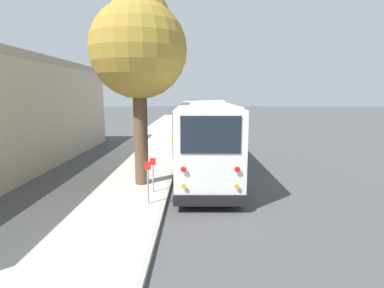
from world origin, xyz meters
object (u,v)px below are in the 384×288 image
(parked_sedan_white, at_px, (195,131))
(sign_post_far, at_px, (153,174))
(parked_sedan_blue, at_px, (196,116))
(fire_hydrant, at_px, (173,139))
(sign_post_near, at_px, (148,182))
(shuttle_bus, at_px, (205,136))
(parked_sedan_black, at_px, (196,119))
(street_tree, at_px, (139,45))
(parked_sedan_silver, at_px, (194,124))

(parked_sedan_white, height_order, sign_post_far, sign_post_far)
(parked_sedan_blue, distance_m, fire_hydrant, 23.49)
(sign_post_near, relative_size, sign_post_far, 1.11)
(shuttle_bus, xyz_separation_m, sign_post_far, (-2.83, 2.02, -1.09))
(parked_sedan_white, xyz_separation_m, sign_post_far, (-14.98, 1.51, 0.22))
(shuttle_bus, height_order, parked_sedan_black, shuttle_bus)
(parked_sedan_black, bearing_deg, parked_sedan_blue, 3.38)
(parked_sedan_blue, height_order, fire_hydrant, parked_sedan_blue)
(shuttle_bus, bearing_deg, sign_post_near, 152.77)
(parked_sedan_blue, xyz_separation_m, street_tree, (-33.04, 2.27, 5.14))
(fire_hydrant, bearing_deg, parked_sedan_white, -20.90)
(fire_hydrant, bearing_deg, parked_sedan_blue, -4.19)
(parked_sedan_blue, xyz_separation_m, fire_hydrant, (-23.43, 1.72, -0.05))
(parked_sedan_blue, bearing_deg, fire_hydrant, 174.44)
(shuttle_bus, relative_size, parked_sedan_black, 2.10)
(fire_hydrant, bearing_deg, shuttle_bus, -165.27)
(street_tree, xyz_separation_m, fire_hydrant, (9.61, -0.55, -5.19))
(shuttle_bus, height_order, street_tree, street_tree)
(parked_sedan_silver, bearing_deg, fire_hydrant, 175.31)
(sign_post_near, bearing_deg, street_tree, 14.36)
(shuttle_bus, xyz_separation_m, parked_sedan_blue, (31.42, 0.39, -1.33))
(parked_sedan_silver, height_order, parked_sedan_black, parked_sedan_black)
(parked_sedan_black, bearing_deg, parked_sedan_white, -177.20)
(parked_sedan_blue, xyz_separation_m, sign_post_far, (-34.25, 1.64, 0.23))
(parked_sedan_black, relative_size, sign_post_near, 3.01)
(parked_sedan_black, height_order, parked_sedan_blue, parked_sedan_black)
(parked_sedan_black, distance_m, parked_sedan_blue, 6.07)
(parked_sedan_white, distance_m, sign_post_far, 15.05)
(parked_sedan_white, bearing_deg, sign_post_far, 175.35)
(sign_post_near, bearing_deg, parked_sedan_blue, -2.65)
(parked_sedan_silver, distance_m, sign_post_far, 21.66)
(shuttle_bus, distance_m, parked_sedan_silver, 18.84)
(parked_sedan_white, height_order, sign_post_near, sign_post_near)
(street_tree, bearing_deg, parked_sedan_blue, -3.92)
(parked_sedan_black, bearing_deg, fire_hydrant, 177.71)
(street_tree, bearing_deg, parked_sedan_silver, -5.79)
(parked_sedan_black, distance_m, street_tree, 27.55)
(sign_post_near, xyz_separation_m, sign_post_far, (1.23, 0.00, -0.07))
(parked_sedan_white, distance_m, street_tree, 14.84)
(street_tree, distance_m, fire_hydrant, 10.93)
(street_tree, relative_size, sign_post_far, 5.92)
(parked_sedan_silver, relative_size, sign_post_far, 3.25)
(parked_sedan_silver, distance_m, street_tree, 21.14)
(parked_sedan_silver, xyz_separation_m, parked_sedan_black, (6.57, -0.20, 0.02))
(parked_sedan_black, distance_m, sign_post_far, 28.23)
(parked_sedan_silver, height_order, sign_post_far, sign_post_far)
(sign_post_near, bearing_deg, sign_post_far, 0.00)
(street_tree, xyz_separation_m, sign_post_near, (-2.44, -0.63, -4.84))
(sign_post_near, relative_size, fire_hydrant, 1.82)
(shuttle_bus, distance_m, street_tree, 4.92)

